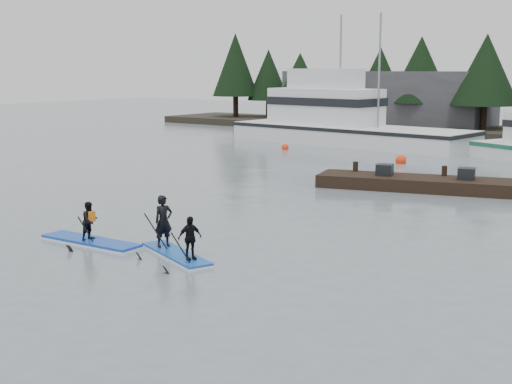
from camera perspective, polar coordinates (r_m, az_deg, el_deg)
The scene contains 8 objects.
ground at distance 20.05m, azimuth -10.32°, elevation -5.46°, with size 160.00×160.00×0.00m, color slate.
waterfront_building at distance 63.79m, azimuth 10.38°, elevation 7.24°, with size 18.00×6.00×5.00m, color #4C4C51.
fishing_boat_large at distance 50.65m, azimuth 6.96°, elevation 4.71°, with size 17.93×6.40×9.93m.
buoy_b at distance 40.73m, azimuth 11.51°, elevation 2.27°, with size 0.61×0.61×0.61m, color #FF330C.
buoy_a at distance 46.88m, azimuth 2.34°, elevation 3.43°, with size 0.48×0.48×0.48m, color #FF330C.
buoy_d at distance 34.74m, azimuth 16.27°, elevation 0.78°, with size 0.49×0.49×0.49m, color #FF330C.
paddleboard_solo at distance 22.16m, azimuth -13.12°, elevation -3.15°, with size 3.53×1.15×1.78m.
paddleboard_duo at distance 20.24m, azimuth -6.48°, elevation -3.59°, with size 3.21×1.95×2.11m.
Camera 1 is at (14.21, -13.14, 5.25)m, focal length 50.00 mm.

